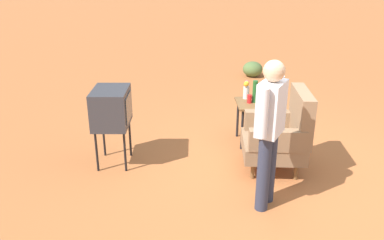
# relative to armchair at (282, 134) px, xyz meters

# --- Properties ---
(ground_plane) EXTENTS (60.00, 60.00, 0.00)m
(ground_plane) POSITION_rel_armchair_xyz_m (0.20, -0.01, -0.50)
(ground_plane) COLOR #AD6033
(armchair) EXTENTS (0.83, 0.84, 1.06)m
(armchair) POSITION_rel_armchair_xyz_m (0.00, 0.00, 0.00)
(armchair) COLOR brown
(armchair) RESTS_ON ground
(side_table) EXTENTS (0.56, 0.56, 0.63)m
(side_table) POSITION_rel_armchair_xyz_m (-0.83, -0.18, 0.04)
(side_table) COLOR black
(side_table) RESTS_ON ground
(tv_on_stand) EXTENTS (0.62, 0.47, 1.03)m
(tv_on_stand) POSITION_rel_armchair_xyz_m (-0.24, -2.15, 0.28)
(tv_on_stand) COLOR black
(tv_on_stand) RESTS_ON ground
(person_standing) EXTENTS (0.50, 0.37, 1.64)m
(person_standing) POSITION_rel_armchair_xyz_m (0.81, -0.36, 0.44)
(person_standing) COLOR #2D3347
(person_standing) RESTS_ON ground
(bottle_wine_green) EXTENTS (0.07, 0.07, 0.32)m
(bottle_wine_green) POSITION_rel_armchair_xyz_m (-0.85, -0.20, 0.29)
(bottle_wine_green) COLOR #1E5623
(bottle_wine_green) RESTS_ON side_table
(bottle_short_clear) EXTENTS (0.06, 0.06, 0.20)m
(bottle_short_clear) POSITION_rel_armchair_xyz_m (-0.86, -0.07, 0.23)
(bottle_short_clear) COLOR silver
(bottle_short_clear) RESTS_ON side_table
(soda_can_blue) EXTENTS (0.07, 0.07, 0.12)m
(soda_can_blue) POSITION_rel_armchair_xyz_m (-0.65, -0.03, 0.19)
(soda_can_blue) COLOR blue
(soda_can_blue) RESTS_ON side_table
(soda_can_red) EXTENTS (0.07, 0.07, 0.12)m
(soda_can_red) POSITION_rel_armchair_xyz_m (-0.82, -0.28, 0.19)
(soda_can_red) COLOR red
(soda_can_red) RESTS_ON side_table
(flower_vase) EXTENTS (0.14, 0.10, 0.27)m
(flower_vase) POSITION_rel_armchair_xyz_m (-1.02, -0.30, 0.28)
(flower_vase) COLOR silver
(flower_vase) RESTS_ON side_table
(shrub_mid) EXTENTS (0.45, 0.45, 0.35)m
(shrub_mid) POSITION_rel_armchair_xyz_m (-4.44, 0.43, -0.32)
(shrub_mid) COLOR #516B38
(shrub_mid) RESTS_ON ground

